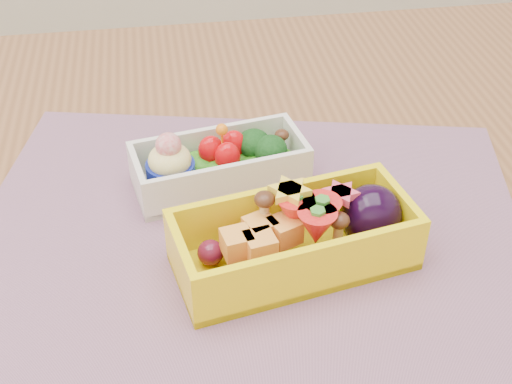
{
  "coord_description": "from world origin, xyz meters",
  "views": [
    {
      "loc": [
        -0.1,
        -0.49,
        1.14
      ],
      "look_at": [
        -0.03,
        -0.03,
        0.79
      ],
      "focal_mm": 48.75,
      "sensor_mm": 36.0,
      "label": 1
    }
  ],
  "objects": [
    {
      "name": "table",
      "position": [
        0.0,
        0.0,
        0.65
      ],
      "size": [
        1.2,
        0.8,
        0.75
      ],
      "color": "brown",
      "rests_on": "ground"
    },
    {
      "name": "placemat",
      "position": [
        -0.04,
        -0.04,
        0.75
      ],
      "size": [
        0.54,
        0.46,
        0.0
      ],
      "primitive_type": "cube",
      "rotation": [
        0.0,
        0.0,
        -0.23
      ],
      "color": "gray",
      "rests_on": "table"
    },
    {
      "name": "bento_yellow",
      "position": [
        -0.0,
        -0.08,
        0.78
      ],
      "size": [
        0.2,
        0.12,
        0.06
      ],
      "rotation": [
        0.0,
        0.0,
        0.19
      ],
      "color": "yellow",
      "rests_on": "placemat"
    },
    {
      "name": "bento_white",
      "position": [
        -0.05,
        0.03,
        0.77
      ],
      "size": [
        0.17,
        0.1,
        0.07
      ],
      "rotation": [
        0.0,
        0.0,
        0.18
      ],
      "color": "silver",
      "rests_on": "placemat"
    }
  ]
}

